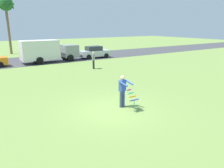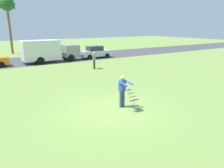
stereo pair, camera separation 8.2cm
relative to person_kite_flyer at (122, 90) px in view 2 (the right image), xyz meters
The scene contains 8 objects.
ground_plane 1.15m from the person_kite_flyer, behind, with size 120.00×120.00×0.00m, color olive.
road_strip 19.17m from the person_kite_flyer, 91.91° to the left, with size 120.00×8.00×0.01m, color #424247.
person_kite_flyer is the anchor object (origin of this frame).
kite_held 0.74m from the person_kite_flyer, 79.49° to the right, with size 0.52×0.65×1.09m.
parked_truck_grey_van 16.78m from the person_kite_flyer, 86.33° to the left, with size 6.73×2.19×2.62m.
parked_car_silver 18.34m from the person_kite_flyer, 65.89° to the left, with size 4.25×1.93×1.60m.
palm_tree_right_near 28.29m from the person_kite_flyer, 92.51° to the left, with size 2.58×2.71×8.42m.
person_walker_far 10.88m from the person_kite_flyer, 69.69° to the left, with size 0.41×0.44×1.73m.
Camera 2 is at (-5.75, -8.80, 4.26)m, focal length 34.47 mm.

